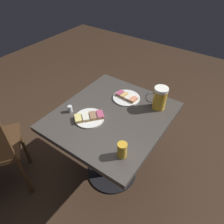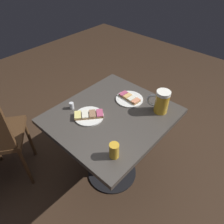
# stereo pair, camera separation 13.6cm
# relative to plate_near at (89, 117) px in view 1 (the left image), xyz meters

# --- Properties ---
(ground_plane) EXTENTS (6.00, 6.00, 0.00)m
(ground_plane) POSITION_rel_plate_near_xyz_m (0.13, -0.10, -0.72)
(ground_plane) COLOR #382619
(cafe_table) EXTENTS (0.83, 0.74, 0.71)m
(cafe_table) POSITION_rel_plate_near_xyz_m (0.13, -0.10, -0.16)
(cafe_table) COLOR black
(cafe_table) RESTS_ON ground_plane
(plate_near) EXTENTS (0.20, 0.20, 0.03)m
(plate_near) POSITION_rel_plate_near_xyz_m (0.00, 0.00, 0.00)
(plate_near) COLOR white
(plate_near) RESTS_ON cafe_table
(plate_far) EXTENTS (0.21, 0.21, 0.03)m
(plate_far) POSITION_rel_plate_near_xyz_m (0.34, -0.08, -0.00)
(plate_far) COLOR white
(plate_far) RESTS_ON cafe_table
(beer_mug) EXTENTS (0.10, 0.15, 0.17)m
(beer_mug) POSITION_rel_plate_near_xyz_m (0.38, -0.33, 0.07)
(beer_mug) COLOR gold
(beer_mug) RESTS_ON cafe_table
(beer_glass_small) EXTENTS (0.06, 0.06, 0.10)m
(beer_glass_small) POSITION_rel_plate_near_xyz_m (-0.13, -0.35, 0.04)
(beer_glass_small) COLOR gold
(beer_glass_small) RESTS_ON cafe_table
(salt_shaker) EXTENTS (0.03, 0.03, 0.05)m
(salt_shaker) POSITION_rel_plate_near_xyz_m (-0.02, 0.16, 0.01)
(salt_shaker) COLOR silver
(salt_shaker) RESTS_ON cafe_table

